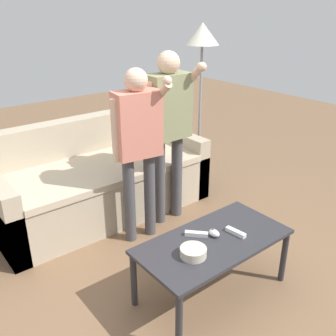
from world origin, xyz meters
name	(u,v)px	position (x,y,z in m)	size (l,w,h in m)	color
ground_plane	(167,283)	(0.00, 0.00, 0.00)	(12.00, 12.00, 0.00)	brown
couch	(98,180)	(0.17, 1.31, 0.31)	(2.05, 0.95, 0.87)	#B7A88E
coffee_table	(213,246)	(0.19, -0.26, 0.39)	(1.07, 0.54, 0.44)	#2D2D33
snack_bowl	(193,252)	(-0.04, -0.31, 0.47)	(0.17, 0.17, 0.06)	beige
game_remote_nunchuk	(214,233)	(0.23, -0.23, 0.47)	(0.06, 0.09, 0.05)	white
floor_lamp	(202,45)	(1.46, 1.26, 1.50)	(0.35, 0.35, 1.73)	#2D2D33
player_right	(169,119)	(0.60, 0.73, 0.98)	(0.46, 0.34, 1.56)	#47474C
player_center	(138,137)	(0.21, 0.64, 0.93)	(0.43, 0.34, 1.47)	#47474C
game_remote_wand_near	(236,232)	(0.36, -0.31, 0.46)	(0.05, 0.16, 0.03)	white
game_remote_wand_far	(196,234)	(0.13, -0.16, 0.46)	(0.14, 0.14, 0.03)	white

